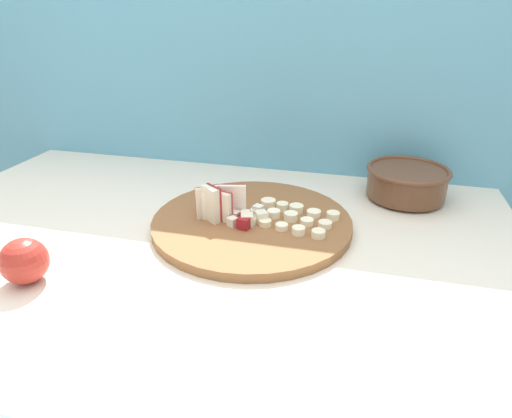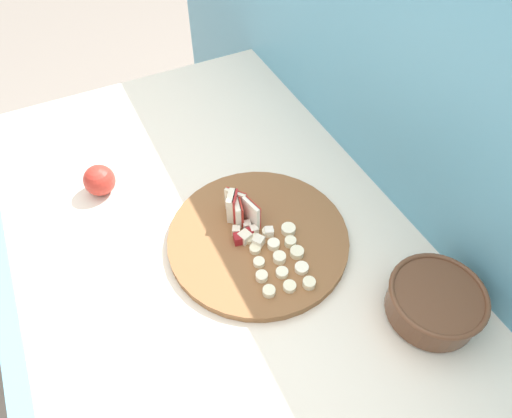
% 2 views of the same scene
% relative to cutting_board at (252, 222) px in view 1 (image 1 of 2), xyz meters
% --- Properties ---
extents(tiled_countertop, '(1.18, 0.83, 0.87)m').
position_rel_cutting_board_xyz_m(tiled_countertop, '(-0.09, -0.10, -0.44)').
color(tiled_countertop, silver).
rests_on(tiled_countertop, ground).
extents(tile_backsplash, '(2.40, 0.04, 1.37)m').
position_rel_cutting_board_xyz_m(tile_backsplash, '(-0.09, 0.34, -0.18)').
color(tile_backsplash, '#5BA3C1').
rests_on(tile_backsplash, ground).
extents(cutting_board, '(0.37, 0.37, 0.02)m').
position_rel_cutting_board_xyz_m(cutting_board, '(0.00, 0.00, 0.00)').
color(cutting_board, brown).
rests_on(cutting_board, tiled_countertop).
extents(apple_wedge_fan, '(0.09, 0.06, 0.07)m').
position_rel_cutting_board_xyz_m(apple_wedge_fan, '(-0.06, -0.02, 0.04)').
color(apple_wedge_fan, '#A32323').
rests_on(apple_wedge_fan, cutting_board).
extents(apple_dice_pile, '(0.11, 0.09, 0.02)m').
position_rel_cutting_board_xyz_m(apple_dice_pile, '(-0.01, -0.02, 0.02)').
color(apple_dice_pile, maroon).
rests_on(apple_dice_pile, cutting_board).
extents(banana_slice_rows, '(0.17, 0.13, 0.02)m').
position_rel_cutting_board_xyz_m(banana_slice_rows, '(0.07, 0.01, 0.02)').
color(banana_slice_rows, beige).
rests_on(banana_slice_rows, cutting_board).
extents(ceramic_bowl, '(0.17, 0.17, 0.07)m').
position_rel_cutting_board_xyz_m(ceramic_bowl, '(0.29, 0.21, 0.03)').
color(ceramic_bowl, brown).
rests_on(ceramic_bowl, tiled_countertop).
extents(whole_apple, '(0.07, 0.07, 0.07)m').
position_rel_cutting_board_xyz_m(whole_apple, '(-0.28, -0.25, 0.03)').
color(whole_apple, '#B22D23').
rests_on(whole_apple, tiled_countertop).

